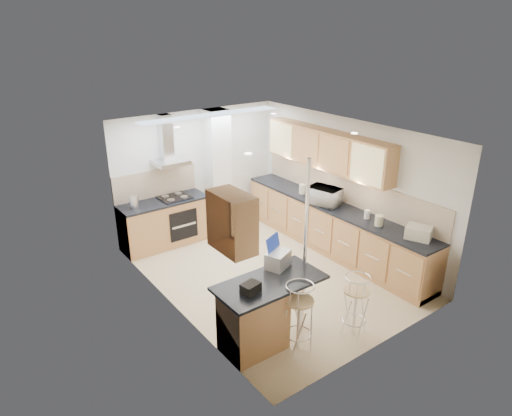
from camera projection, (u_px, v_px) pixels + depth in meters
ground at (269, 273)px, 7.98m from camera, size 4.80×4.80×0.00m
room_shell at (272, 180)px, 7.86m from camera, size 3.64×4.84×2.51m
right_counter at (332, 228)px, 8.63m from camera, size 0.63×4.40×0.92m
back_counter at (165, 223)px, 8.86m from camera, size 1.70×0.63×0.92m
peninsula at (270, 311)px, 6.11m from camera, size 1.47×0.72×0.94m
microwave at (325, 196)px, 8.45m from camera, size 0.54×0.67×0.33m
laptop at (278, 260)px, 6.24m from camera, size 0.41×0.36×0.23m
bag at (251, 288)px, 5.67m from camera, size 0.26×0.21×0.13m
bar_stool_near at (299, 317)px, 5.97m from camera, size 0.44×0.44×0.98m
bar_stool_end at (355, 305)px, 6.27m from camera, size 0.52×0.52×0.91m
jar_a at (302, 189)px, 9.00m from camera, size 0.12×0.12×0.19m
jar_b at (303, 188)px, 9.13m from camera, size 0.14×0.14×0.14m
jar_c at (379, 221)px, 7.58m from camera, size 0.15×0.15×0.18m
jar_d at (367, 214)px, 7.86m from camera, size 0.13×0.13×0.15m
bread_bin at (419, 232)px, 7.13m from camera, size 0.42×0.47×0.20m
kettle at (134, 202)px, 8.27m from camera, size 0.16×0.16×0.23m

